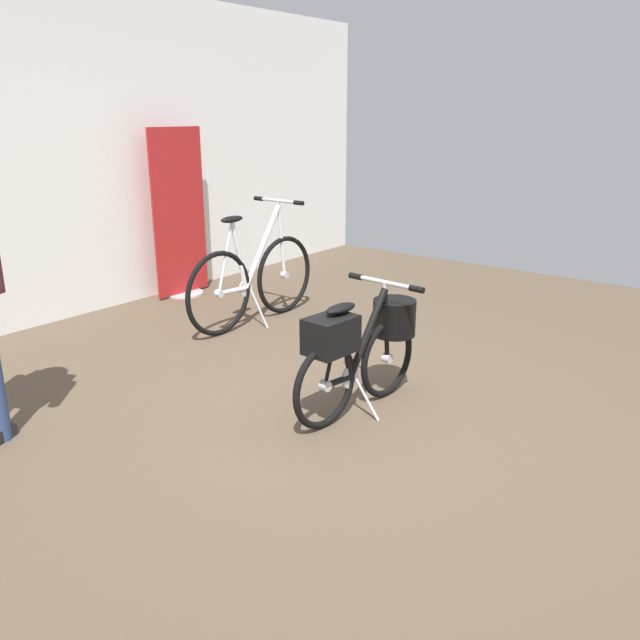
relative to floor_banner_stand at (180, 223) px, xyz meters
The scene contains 5 objects.
ground_plane 3.27m from the floor_banner_stand, 113.43° to the right, with size 8.40×8.40×0.00m, color brown.
back_wall 1.45m from the floor_banner_stand, 168.90° to the left, with size 8.40×0.10×2.68m, color white.
floor_banner_stand is the anchor object (origin of this frame).
folding_bike_foreground 2.97m from the floor_banner_stand, 110.41° to the right, with size 1.06×0.53×0.75m.
display_bike_left 1.21m from the floor_banner_stand, 101.44° to the right, with size 1.44×0.53×1.00m.
Camera 1 is at (-2.71, -1.81, 1.68)m, focal length 36.62 mm.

